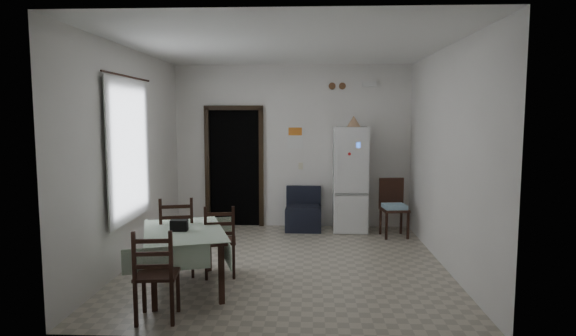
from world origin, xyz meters
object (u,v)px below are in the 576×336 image
(corner_chair, at_px, (394,208))
(dining_table, at_px, (184,259))
(dining_chair_far_right, at_px, (220,240))
(dining_chair_near_head, at_px, (157,273))
(dining_chair_far_left, at_px, (177,235))
(fridge, at_px, (350,179))
(navy_seat, at_px, (303,209))

(corner_chair, height_order, dining_table, corner_chair)
(dining_chair_far_right, bearing_deg, corner_chair, -150.32)
(dining_chair_near_head, bearing_deg, dining_chair_far_left, -88.78)
(dining_chair_near_head, bearing_deg, fridge, -126.15)
(dining_table, relative_size, dining_chair_far_left, 1.33)
(dining_chair_far_right, distance_m, dining_chair_near_head, 1.39)
(dining_table, height_order, dining_chair_near_head, dining_chair_near_head)
(corner_chair, distance_m, dining_chair_far_left, 3.68)
(dining_table, relative_size, dining_chair_far_right, 1.47)
(corner_chair, relative_size, dining_table, 0.72)
(corner_chair, relative_size, dining_chair_far_left, 0.96)
(dining_chair_far_left, bearing_deg, corner_chair, -160.47)
(dining_chair_far_right, bearing_deg, navy_seat, -121.92)
(fridge, bearing_deg, dining_chair_far_left, -133.35)
(fridge, height_order, navy_seat, fridge)
(fridge, distance_m, navy_seat, 0.97)
(navy_seat, relative_size, dining_chair_near_head, 0.81)
(navy_seat, xyz_separation_m, dining_chair_far_right, (-1.01, -2.47, 0.08))
(navy_seat, bearing_deg, dining_table, -113.24)
(fridge, height_order, dining_table, fridge)
(navy_seat, relative_size, dining_chair_far_right, 0.82)
(dining_chair_far_right, bearing_deg, dining_chair_far_left, -11.71)
(dining_table, bearing_deg, dining_chair_far_left, 95.23)
(dining_chair_far_left, xyz_separation_m, dining_chair_far_right, (0.55, -0.02, -0.05))
(navy_seat, distance_m, corner_chair, 1.56)
(dining_table, distance_m, dining_chair_near_head, 0.86)
(navy_seat, height_order, dining_chair_far_left, dining_chair_far_left)
(corner_chair, bearing_deg, dining_chair_near_head, -137.64)
(dining_chair_far_left, relative_size, dining_chair_near_head, 1.08)
(fridge, relative_size, dining_chair_near_head, 1.95)
(navy_seat, distance_m, dining_chair_near_head, 4.05)
(navy_seat, xyz_separation_m, dining_chair_near_head, (-1.38, -3.80, 0.09))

